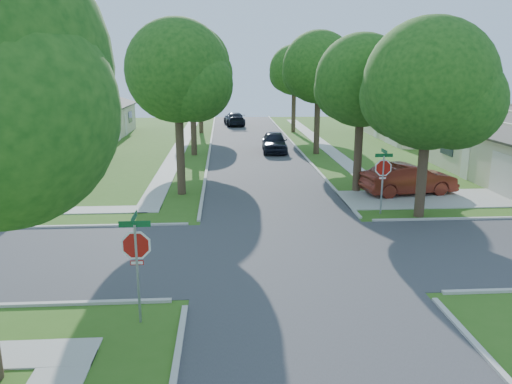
{
  "coord_description": "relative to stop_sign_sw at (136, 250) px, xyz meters",
  "views": [
    {
      "loc": [
        -2.42,
        -16.83,
        6.58
      ],
      "look_at": [
        -1.15,
        2.82,
        1.6
      ],
      "focal_mm": 35.0,
      "sensor_mm": 36.0,
      "label": 1
    }
  ],
  "objects": [
    {
      "name": "ground",
      "position": [
        4.7,
        4.7,
        -2.03
      ],
      "size": [
        100.0,
        100.0,
        0.0
      ],
      "primitive_type": "plane",
      "color": "#355F1A",
      "rests_on": "ground"
    },
    {
      "name": "road_ns",
      "position": [
        4.7,
        4.7,
        -2.03
      ],
      "size": [
        7.0,
        100.0,
        0.02
      ],
      "primitive_type": "cube",
      "color": "#333335",
      "rests_on": "ground"
    },
    {
      "name": "sidewalk_ne",
      "position": [
        10.8,
        30.7,
        -2.01
      ],
      "size": [
        1.2,
        40.0,
        0.04
      ],
      "primitive_type": "cube",
      "color": "#9E9B91",
      "rests_on": "ground"
    },
    {
      "name": "sidewalk_nw",
      "position": [
        -1.4,
        30.7,
        -2.01
      ],
      "size": [
        1.2,
        40.0,
        0.04
      ],
      "primitive_type": "cube",
      "color": "#9E9B91",
      "rests_on": "ground"
    },
    {
      "name": "driveway",
      "position": [
        12.6,
        11.8,
        -2.01
      ],
      "size": [
        8.8,
        3.6,
        0.05
      ],
      "primitive_type": "cube",
      "color": "#9E9B91",
      "rests_on": "ground"
    },
    {
      "name": "stop_sign_sw",
      "position": [
        0.0,
        0.0,
        0.0
      ],
      "size": [
        1.05,
        0.8,
        2.98
      ],
      "color": "gray",
      "rests_on": "ground"
    },
    {
      "name": "stop_sign_ne",
      "position": [
        9.4,
        9.4,
        0.0
      ],
      "size": [
        1.05,
        0.8,
        2.98
      ],
      "color": "gray",
      "rests_on": "ground"
    },
    {
      "name": "tree_e_near",
      "position": [
        9.45,
        13.71,
        3.61
      ],
      "size": [
        4.97,
        4.8,
        8.28
      ],
      "color": "#38281C",
      "rests_on": "ground"
    },
    {
      "name": "tree_e_mid",
      "position": [
        9.46,
        25.71,
        4.22
      ],
      "size": [
        5.59,
        5.4,
        9.21
      ],
      "color": "#38281C",
      "rests_on": "ground"
    },
    {
      "name": "tree_e_far",
      "position": [
        9.45,
        38.71,
        3.95
      ],
      "size": [
        5.17,
        5.0,
        8.72
      ],
      "color": "#38281C",
      "rests_on": "ground"
    },
    {
      "name": "tree_w_near",
      "position": [
        0.06,
        13.71,
        4.08
      ],
      "size": [
        5.38,
        5.2,
        8.97
      ],
      "color": "#38281C",
      "rests_on": "ground"
    },
    {
      "name": "tree_w_mid",
      "position": [
        0.06,
        25.71,
        4.46
      ],
      "size": [
        5.8,
        5.6,
        9.56
      ],
      "color": "#38281C",
      "rests_on": "ground"
    },
    {
      "name": "tree_w_far",
      "position": [
        0.05,
        38.71,
        3.48
      ],
      "size": [
        4.76,
        4.6,
        8.04
      ],
      "color": "#38281C",
      "rests_on": "ground"
    },
    {
      "name": "tree_ne_corner",
      "position": [
        11.06,
        8.91,
        3.56
      ],
      "size": [
        5.8,
        5.6,
        8.66
      ],
      "color": "#38281C",
      "rests_on": "ground"
    },
    {
      "name": "house_ne_far",
      "position": [
        20.69,
        33.7,
        -0.51
      ],
      "size": [
        8.42,
        13.6,
        4.23
      ],
      "color": "beige",
      "rests_on": "ground"
    },
    {
      "name": "house_nw_near",
      "position": [
        -11.29,
        19.7,
        -0.51
      ],
      "size": [
        8.42,
        13.6,
        4.23
      ],
      "color": "beige",
      "rests_on": "ground"
    },
    {
      "name": "house_nw_far",
      "position": [
        -11.29,
        36.7,
        -0.51
      ],
      "size": [
        8.42,
        13.6,
        4.23
      ],
      "color": "beige",
      "rests_on": "ground"
    },
    {
      "name": "car_driveway",
      "position": [
        11.96,
        12.89,
        -1.22
      ],
      "size": [
        5.15,
        2.48,
        1.63
      ],
      "primitive_type": "imported",
      "rotation": [
        0.0,
        0.0,
        1.73
      ],
      "color": "#5F1E13",
      "rests_on": "ground"
    },
    {
      "name": "car_curb_east",
      "position": [
        6.24,
        26.7,
        -1.23
      ],
      "size": [
        2.11,
        4.78,
        1.6
      ],
      "primitive_type": "imported",
      "rotation": [
        0.0,
        0.0,
        -0.05
      ],
      "color": "black",
      "rests_on": "ground"
    },
    {
      "name": "car_curb_west",
      "position": [
        3.5,
        45.13,
        -1.29
      ],
      "size": [
        2.57,
        5.29,
        1.48
      ],
      "primitive_type": "imported",
      "rotation": [
        0.0,
        0.0,
        3.24
      ],
      "color": "black",
      "rests_on": "ground"
    }
  ]
}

